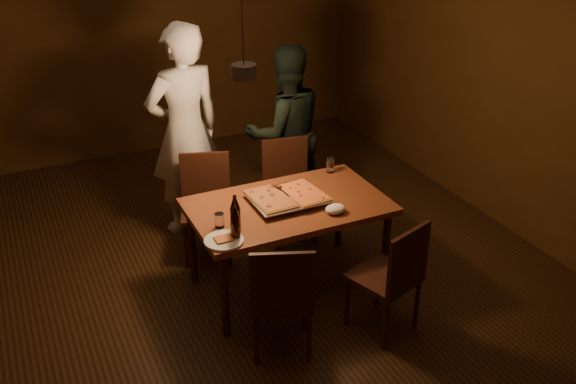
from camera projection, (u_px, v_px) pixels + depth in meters
name	position (u px, v px, depth m)	size (l,w,h in m)	color
room_shell	(245.00, 118.00, 4.70)	(6.00, 6.00, 6.00)	#3C2410
dining_table	(288.00, 212.00, 4.92)	(1.50, 0.90, 0.75)	brown
chair_far_left	(206.00, 196.00, 5.47)	(0.53, 0.53, 0.49)	#38190F
chair_far_right	(288.00, 180.00, 5.75)	(0.48, 0.48, 0.49)	#38190F
chair_near_left	(282.00, 290.00, 4.26)	(0.54, 0.54, 0.49)	#38190F
chair_near_right	(395.00, 269.00, 4.47)	(0.53, 0.53, 0.49)	#38190F
pizza_tray	(287.00, 199.00, 4.90)	(0.55, 0.45, 0.05)	silver
pizza_meat	(271.00, 198.00, 4.84)	(0.27, 0.42, 0.02)	maroon
pizza_cheese	(304.00, 193.00, 4.93)	(0.26, 0.42, 0.02)	gold
spatula	(286.00, 193.00, 4.91)	(0.09, 0.24, 0.04)	silver
beer_bottle_a	(235.00, 223.00, 4.37)	(0.07, 0.07, 0.25)	black
beer_bottle_b	(235.00, 213.00, 4.47)	(0.07, 0.07, 0.28)	black
water_glass_left	(219.00, 220.00, 4.55)	(0.07, 0.07, 0.11)	silver
water_glass_right	(330.00, 165.00, 5.36)	(0.06, 0.06, 0.13)	silver
plate_slice	(224.00, 240.00, 4.39)	(0.28, 0.28, 0.03)	white
napkin	(336.00, 209.00, 4.75)	(0.16, 0.12, 0.07)	white
diner_white	(185.00, 132.00, 5.63)	(0.70, 0.46, 1.93)	silver
diner_dark	(285.00, 132.00, 5.98)	(0.80, 0.63, 1.65)	black
pendant_lamp	(244.00, 70.00, 4.54)	(0.18, 0.18, 1.10)	black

